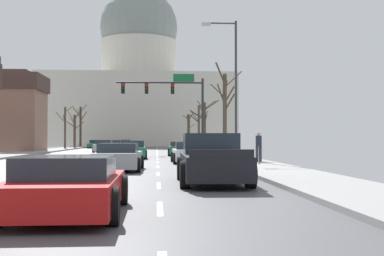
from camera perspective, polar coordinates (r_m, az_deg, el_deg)
ground at (r=29.94m, az=-10.50°, el=-3.84°), size 20.00×180.00×0.20m
signal_gantry at (r=47.10m, az=-2.20°, el=3.55°), size 7.91×0.41×7.12m
street_lamp_right at (r=31.56m, az=4.36°, el=5.44°), size 2.15×0.24×8.39m
capitol_building at (r=101.73m, az=-5.84°, el=4.28°), size 35.29×23.79×32.87m
sedan_near_00 at (r=43.33m, az=-1.28°, el=-2.30°), size 2.15×4.32×1.17m
sedan_near_01 at (r=37.41m, az=-6.46°, el=-2.43°), size 2.05×4.40×1.27m
sedan_near_02 at (r=30.40m, az=-0.37°, el=-2.76°), size 2.01×4.52×1.24m
sedan_near_03 at (r=23.58m, az=-8.00°, el=-3.22°), size 2.16×4.74×1.23m
pickup_truck_near_04 at (r=16.83m, az=2.22°, el=-3.64°), size 2.24×5.37×1.61m
sedan_near_05 at (r=10.23m, az=-13.41°, el=-6.23°), size 2.13×4.45×1.11m
sedan_oncoming_00 at (r=54.25m, az=-9.63°, el=-2.01°), size 1.99×4.23×1.27m
sedan_oncoming_01 at (r=66.95m, az=-8.53°, el=-1.86°), size 2.10×4.39×1.21m
sedan_oncoming_02 at (r=76.31m, az=-10.54°, el=-1.77°), size 1.97×4.40×1.19m
sedan_oncoming_03 at (r=89.30m, az=-7.28°, el=-1.68°), size 1.98×4.33×1.18m
bare_tree_00 at (r=60.80m, az=0.72°, el=0.29°), size 1.41×2.51×5.17m
bare_tree_01 at (r=74.08m, az=-12.71°, el=-0.19°), size 2.54×1.62×5.01m
bare_tree_02 at (r=74.58m, az=-0.37°, el=-0.18°), size 1.83×2.54×5.11m
bare_tree_03 at (r=83.27m, az=-12.10°, el=0.30°), size 2.05×1.66×6.62m
bare_tree_04 at (r=33.86m, az=3.61°, el=1.96°), size 1.94×2.58×6.16m
bare_tree_05 at (r=69.44m, az=-13.72°, el=0.18°), size 2.17×2.70×5.58m
bare_tree_06 at (r=56.80m, az=1.41°, el=0.65°), size 3.27×2.47×5.53m
pedestrian_00 at (r=29.41m, az=7.30°, el=-1.85°), size 0.35×0.34×1.68m
pedestrian_01 at (r=37.98m, az=4.69°, el=-1.67°), size 0.35×0.34×1.69m
bicycle_parked at (r=30.29m, az=4.94°, el=-2.94°), size 0.12×1.77×0.85m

